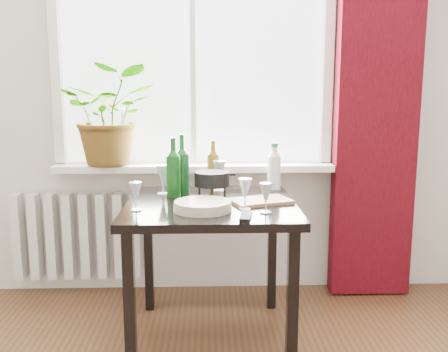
{
  "coord_description": "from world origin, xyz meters",
  "views": [
    {
      "loc": [
        0.09,
        -0.92,
        1.31
      ],
      "look_at": [
        0.17,
        1.55,
        0.87
      ],
      "focal_mm": 40.0,
      "sensor_mm": 36.0,
      "label": 1
    }
  ],
  "objects_px": {
    "plate_stack": "(203,206)",
    "wineglass_back_center": "(219,176)",
    "wineglass_front_right": "(245,194)",
    "cutting_board": "(260,201)",
    "wineglass_back_left": "(163,179)",
    "table": "(211,220)",
    "bottle_amber": "(213,163)",
    "wine_bottle_left": "(173,167)",
    "fondue_pot": "(212,185)",
    "radiator": "(77,236)",
    "tv_remote": "(246,216)",
    "wineglass_front_left": "(136,196)",
    "wineglass_far_right": "(266,198)",
    "cleaning_bottle": "(274,166)",
    "potted_plant": "(111,115)",
    "wine_bottle_right": "(182,164)"
  },
  "relations": [
    {
      "from": "wineglass_back_center",
      "to": "plate_stack",
      "type": "xyz_separation_m",
      "value": [
        -0.09,
        -0.46,
        -0.07
      ]
    },
    {
      "from": "wine_bottle_left",
      "to": "wineglass_back_left",
      "type": "relative_size",
      "value": 1.95
    },
    {
      "from": "table",
      "to": "wineglass_front_right",
      "type": "bearing_deg",
      "value": -44.8
    },
    {
      "from": "bottle_amber",
      "to": "fondue_pot",
      "type": "relative_size",
      "value": 1.36
    },
    {
      "from": "wineglass_back_left",
      "to": "cutting_board",
      "type": "bearing_deg",
      "value": -22.91
    },
    {
      "from": "table",
      "to": "tv_remote",
      "type": "bearing_deg",
      "value": -64.66
    },
    {
      "from": "table",
      "to": "cleaning_bottle",
      "type": "xyz_separation_m",
      "value": [
        0.36,
        0.32,
        0.22
      ]
    },
    {
      "from": "wine_bottle_right",
      "to": "cutting_board",
      "type": "height_order",
      "value": "wine_bottle_right"
    },
    {
      "from": "wineglass_front_right",
      "to": "fondue_pot",
      "type": "bearing_deg",
      "value": 122.15
    },
    {
      "from": "cleaning_bottle",
      "to": "tv_remote",
      "type": "distance_m",
      "value": 0.69
    },
    {
      "from": "radiator",
      "to": "wineglass_front_left",
      "type": "height_order",
      "value": "wineglass_front_left"
    },
    {
      "from": "bottle_amber",
      "to": "wineglass_front_left",
      "type": "height_order",
      "value": "bottle_amber"
    },
    {
      "from": "radiator",
      "to": "plate_stack",
      "type": "distance_m",
      "value": 1.21
    },
    {
      "from": "table",
      "to": "cleaning_bottle",
      "type": "distance_m",
      "value": 0.54
    },
    {
      "from": "wine_bottle_left",
      "to": "wineglass_far_right",
      "type": "height_order",
      "value": "wine_bottle_left"
    },
    {
      "from": "wineglass_front_right",
      "to": "cutting_board",
      "type": "height_order",
      "value": "wineglass_front_right"
    },
    {
      "from": "wine_bottle_left",
      "to": "wineglass_back_center",
      "type": "relative_size",
      "value": 1.83
    },
    {
      "from": "wineglass_front_right",
      "to": "bottle_amber",
      "type": "bearing_deg",
      "value": 105.18
    },
    {
      "from": "radiator",
      "to": "wineglass_front_right",
      "type": "distance_m",
      "value": 1.36
    },
    {
      "from": "table",
      "to": "wine_bottle_right",
      "type": "distance_m",
      "value": 0.36
    },
    {
      "from": "wineglass_front_left",
      "to": "plate_stack",
      "type": "xyz_separation_m",
      "value": [
        0.31,
        -0.01,
        -0.05
      ]
    },
    {
      "from": "wine_bottle_right",
      "to": "wineglass_back_center",
      "type": "bearing_deg",
      "value": 22.64
    },
    {
      "from": "wine_bottle_left",
      "to": "cutting_board",
      "type": "relative_size",
      "value": 1.1
    },
    {
      "from": "wineglass_back_left",
      "to": "wineglass_front_left",
      "type": "height_order",
      "value": "wineglass_back_left"
    },
    {
      "from": "plate_stack",
      "to": "fondue_pot",
      "type": "distance_m",
      "value": 0.27
    },
    {
      "from": "wineglass_front_left",
      "to": "cutting_board",
      "type": "distance_m",
      "value": 0.63
    },
    {
      "from": "bottle_amber",
      "to": "table",
      "type": "bearing_deg",
      "value": -92.7
    },
    {
      "from": "bottle_amber",
      "to": "radiator",
      "type": "bearing_deg",
      "value": 163.49
    },
    {
      "from": "table",
      "to": "wineglass_back_center",
      "type": "xyz_separation_m",
      "value": [
        0.05,
        0.28,
        0.18
      ]
    },
    {
      "from": "table",
      "to": "fondue_pot",
      "type": "distance_m",
      "value": 0.18
    },
    {
      "from": "plate_stack",
      "to": "wineglass_back_center",
      "type": "bearing_deg",
      "value": 78.81
    },
    {
      "from": "wine_bottle_left",
      "to": "cleaning_bottle",
      "type": "relative_size",
      "value": 1.21
    },
    {
      "from": "wine_bottle_left",
      "to": "cutting_board",
      "type": "distance_m",
      "value": 0.49
    },
    {
      "from": "cleaning_bottle",
      "to": "wineglass_far_right",
      "type": "xyz_separation_m",
      "value": [
        -0.11,
        -0.56,
        -0.06
      ]
    },
    {
      "from": "wineglass_far_right",
      "to": "potted_plant",
      "type": "bearing_deg",
      "value": 135.91
    },
    {
      "from": "potted_plant",
      "to": "plate_stack",
      "type": "height_order",
      "value": "potted_plant"
    },
    {
      "from": "wineglass_back_left",
      "to": "table",
      "type": "bearing_deg",
      "value": -37.8
    },
    {
      "from": "wine_bottle_left",
      "to": "fondue_pot",
      "type": "xyz_separation_m",
      "value": [
        0.2,
        -0.05,
        -0.09
      ]
    },
    {
      "from": "table",
      "to": "wineglass_back_center",
      "type": "relative_size",
      "value": 4.85
    },
    {
      "from": "bottle_amber",
      "to": "cutting_board",
      "type": "distance_m",
      "value": 0.47
    },
    {
      "from": "table",
      "to": "wineglass_front_left",
      "type": "bearing_deg",
      "value": -154.47
    },
    {
      "from": "wineglass_front_right",
      "to": "wineglass_front_left",
      "type": "bearing_deg",
      "value": -179.24
    },
    {
      "from": "bottle_amber",
      "to": "wineglass_front_left",
      "type": "bearing_deg",
      "value": -124.36
    },
    {
      "from": "cleaning_bottle",
      "to": "potted_plant",
      "type": "bearing_deg",
      "value": 164.4
    },
    {
      "from": "wineglass_far_right",
      "to": "wineglass_back_center",
      "type": "relative_size",
      "value": 0.82
    },
    {
      "from": "wineglass_back_left",
      "to": "tv_remote",
      "type": "relative_size",
      "value": 1.06
    },
    {
      "from": "wine_bottle_right",
      "to": "cleaning_bottle",
      "type": "xyz_separation_m",
      "value": [
        0.52,
        0.13,
        -0.03
      ]
    },
    {
      "from": "table",
      "to": "plate_stack",
      "type": "relative_size",
      "value": 3.07
    },
    {
      "from": "wine_bottle_right",
      "to": "cleaning_bottle",
      "type": "height_order",
      "value": "wine_bottle_right"
    },
    {
      "from": "wineglass_far_right",
      "to": "plate_stack",
      "type": "distance_m",
      "value": 0.3
    }
  ]
}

